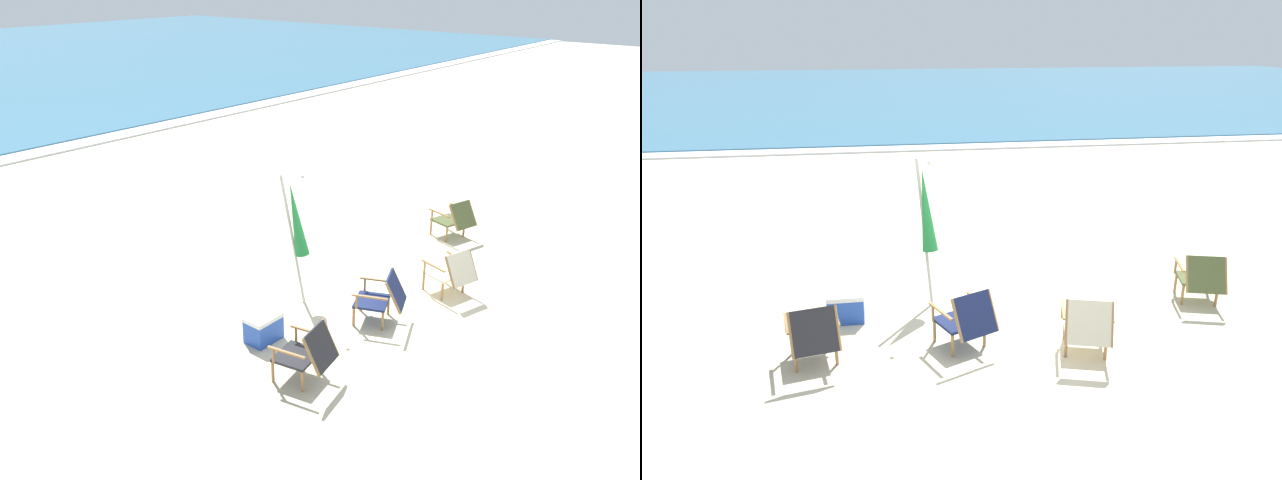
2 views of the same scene
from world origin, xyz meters
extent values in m
plane|color=beige|center=(0.00, 0.00, 0.00)|extent=(80.00, 80.00, 0.00)
cube|color=teal|center=(0.00, 33.09, 0.05)|extent=(80.00, 40.00, 0.10)
cube|color=white|center=(0.00, 12.79, 0.03)|extent=(80.00, 1.10, 0.06)
cube|color=#28282D|center=(-2.55, -0.04, 0.32)|extent=(0.61, 0.58, 0.04)
cube|color=#28282D|center=(-2.48, -0.38, 0.55)|extent=(0.54, 0.35, 0.48)
cylinder|color=olive|center=(-2.82, 0.13, 0.16)|extent=(0.04, 0.04, 0.32)
cylinder|color=olive|center=(-2.36, 0.22, 0.16)|extent=(0.04, 0.04, 0.32)
cylinder|color=olive|center=(-2.73, -0.30, 0.16)|extent=(0.04, 0.04, 0.32)
cylinder|color=olive|center=(-2.28, -0.20, 0.16)|extent=(0.04, 0.04, 0.32)
cube|color=olive|center=(-2.82, -0.11, 0.54)|extent=(0.14, 0.52, 0.02)
cylinder|color=olive|center=(-2.86, 0.07, 0.43)|extent=(0.04, 0.04, 0.22)
cube|color=olive|center=(-2.27, 0.00, 0.54)|extent=(0.14, 0.52, 0.02)
cylinder|color=olive|center=(-2.31, 0.18, 0.43)|extent=(0.04, 0.04, 0.22)
cylinder|color=olive|center=(-2.73, -0.44, 0.55)|extent=(0.09, 0.26, 0.49)
cylinder|color=olive|center=(-2.23, -0.33, 0.55)|extent=(0.09, 0.26, 0.49)
cube|color=#515B33|center=(2.82, 0.79, 0.32)|extent=(0.63, 0.60, 0.04)
cube|color=#515B33|center=(2.72, 0.43, 0.54)|extent=(0.56, 0.42, 0.47)
cylinder|color=olive|center=(2.66, 1.06, 0.16)|extent=(0.04, 0.04, 0.32)
cylinder|color=olive|center=(3.11, 0.93, 0.16)|extent=(0.04, 0.04, 0.32)
cylinder|color=olive|center=(2.54, 0.64, 0.16)|extent=(0.04, 0.04, 0.32)
cylinder|color=olive|center=(2.99, 0.51, 0.16)|extent=(0.04, 0.04, 0.32)
cube|color=olive|center=(2.55, 0.84, 0.54)|extent=(0.18, 0.52, 0.02)
cylinder|color=olive|center=(2.60, 1.02, 0.43)|extent=(0.04, 0.04, 0.22)
cube|color=olive|center=(3.09, 0.69, 0.54)|extent=(0.18, 0.52, 0.02)
cylinder|color=olive|center=(3.14, 0.87, 0.43)|extent=(0.04, 0.04, 0.22)
cylinder|color=olive|center=(2.48, 0.50, 0.54)|extent=(0.12, 0.30, 0.47)
cylinder|color=olive|center=(2.97, 0.36, 0.54)|extent=(0.12, 0.30, 0.47)
cube|color=#19234C|center=(-0.78, 0.05, 0.32)|extent=(0.67, 0.65, 0.04)
cube|color=#19234C|center=(-0.64, -0.27, 0.55)|extent=(0.56, 0.44, 0.48)
cylinder|color=olive|center=(-1.08, 0.15, 0.16)|extent=(0.04, 0.04, 0.32)
cylinder|color=olive|center=(-0.65, 0.34, 0.16)|extent=(0.04, 0.04, 0.32)
cylinder|color=olive|center=(-0.91, -0.24, 0.16)|extent=(0.04, 0.04, 0.32)
cylinder|color=olive|center=(-0.48, -0.05, 0.16)|extent=(0.04, 0.04, 0.32)
cube|color=olive|center=(-1.03, -0.08, 0.54)|extent=(0.25, 0.50, 0.02)
cylinder|color=olive|center=(-1.10, 0.09, 0.43)|extent=(0.04, 0.04, 0.22)
cube|color=olive|center=(-0.52, 0.15, 0.54)|extent=(0.25, 0.50, 0.02)
cylinder|color=olive|center=(-0.59, 0.32, 0.43)|extent=(0.04, 0.04, 0.22)
cylinder|color=olive|center=(-0.87, -0.38, 0.55)|extent=(0.14, 0.26, 0.48)
cylinder|color=olive|center=(-0.40, -0.17, 0.55)|extent=(0.14, 0.26, 0.48)
cube|color=beige|center=(0.73, -0.31, 0.32)|extent=(0.63, 0.61, 0.04)
cube|color=beige|center=(0.62, -0.66, 0.55)|extent=(0.55, 0.40, 0.48)
cylinder|color=olive|center=(0.56, -0.04, 0.16)|extent=(0.04, 0.04, 0.32)
cylinder|color=olive|center=(1.01, -0.17, 0.16)|extent=(0.04, 0.04, 0.32)
cylinder|color=olive|center=(0.44, -0.46, 0.16)|extent=(0.04, 0.04, 0.32)
cylinder|color=olive|center=(0.89, -0.59, 0.16)|extent=(0.04, 0.04, 0.32)
cube|color=olive|center=(0.45, -0.25, 0.54)|extent=(0.18, 0.52, 0.02)
cylinder|color=olive|center=(0.50, -0.07, 0.43)|extent=(0.04, 0.04, 0.22)
cube|color=olive|center=(0.99, -0.41, 0.54)|extent=(0.18, 0.52, 0.02)
cylinder|color=olive|center=(1.04, -0.23, 0.43)|extent=(0.04, 0.04, 0.22)
cylinder|color=olive|center=(0.38, -0.59, 0.55)|extent=(0.12, 0.28, 0.48)
cylinder|color=olive|center=(0.87, -0.73, 0.55)|extent=(0.12, 0.28, 0.48)
cylinder|color=#B7B2A8|center=(-1.08, 1.34, 1.04)|extent=(0.20, 0.36, 2.08)
cone|color=#23843D|center=(-1.05, 1.28, 1.40)|extent=(0.37, 0.46, 1.18)
sphere|color=#B7B2A8|center=(-1.01, 1.19, 2.07)|extent=(0.06, 0.06, 0.06)
cube|color=blue|center=(-2.20, 0.90, 0.17)|extent=(0.48, 0.34, 0.34)
cube|color=white|center=(-2.20, 0.90, 0.37)|extent=(0.49, 0.35, 0.06)
camera|label=1|loc=(-7.49, -4.55, 4.84)|focal=35.00mm
camera|label=2|loc=(-1.70, -6.17, 3.71)|focal=32.00mm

